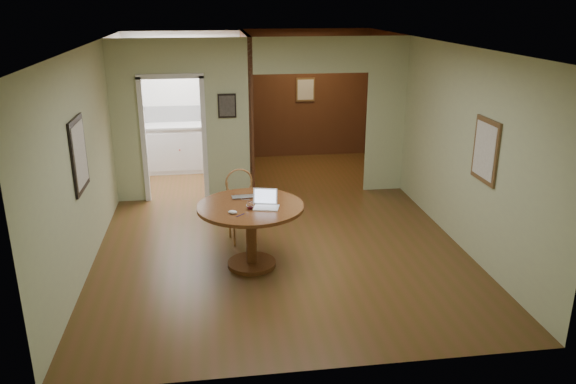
{
  "coord_description": "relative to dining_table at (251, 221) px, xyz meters",
  "views": [
    {
      "loc": [
        -0.89,
        -6.83,
        3.29
      ],
      "look_at": [
        0.04,
        -0.2,
        0.97
      ],
      "focal_mm": 35.0,
      "sensor_mm": 36.0,
      "label": 1
    }
  ],
  "objects": [
    {
      "name": "mouse",
      "position": [
        -0.23,
        -0.28,
        0.24
      ],
      "size": [
        0.12,
        0.09,
        0.05
      ],
      "primitive_type": "ellipsoid",
      "rotation": [
        0.0,
        0.0,
        -0.28
      ],
      "color": "white",
      "rests_on": "dining_table"
    },
    {
      "name": "closed_laptop",
      "position": [
        -0.06,
        0.23,
        0.23
      ],
      "size": [
        0.33,
        0.23,
        0.02
      ],
      "primitive_type": "imported",
      "rotation": [
        0.0,
        0.0,
        0.07
      ],
      "color": "#A8A9AD",
      "rests_on": "dining_table"
    },
    {
      "name": "open_laptop",
      "position": [
        0.19,
        -0.08,
        0.28
      ],
      "size": [
        0.35,
        0.33,
        0.21
      ],
      "rotation": [
        0.0,
        0.0,
        -0.24
      ],
      "color": "white",
      "rests_on": "dining_table"
    },
    {
      "name": "chair",
      "position": [
        -0.07,
        0.89,
        -0.05
      ],
      "size": [
        0.5,
        0.5,
        1.02
      ],
      "rotation": [
        0.0,
        0.0,
        0.16
      ],
      "color": "olive",
      "rests_on": "ground"
    },
    {
      "name": "pen",
      "position": [
        -0.15,
        -0.34,
        0.22
      ],
      "size": [
        0.11,
        0.1,
        0.01
      ],
      "primitive_type": "cylinder",
      "rotation": [
        0.0,
        1.57,
        0.72
      ],
      "color": "#0C115A",
      "rests_on": "dining_table"
    },
    {
      "name": "kitchen_cabinet",
      "position": [
        -0.91,
        4.45,
        -0.15
      ],
      "size": [
        2.06,
        0.6,
        0.94
      ],
      "color": "white",
      "rests_on": "ground"
    },
    {
      "name": "dining_table",
      "position": [
        0.0,
        0.0,
        0.0
      ],
      "size": [
        1.34,
        1.34,
        0.84
      ],
      "rotation": [
        0.0,
        0.0,
        0.16
      ],
      "color": "brown",
      "rests_on": "ground"
    },
    {
      "name": "wine_glass",
      "position": [
        -0.02,
        -0.15,
        0.27
      ],
      "size": [
        0.09,
        0.09,
        0.1
      ],
      "primitive_type": null,
      "color": "white",
      "rests_on": "dining_table"
    },
    {
      "name": "grocery_bag",
      "position": [
        -0.16,
        4.45,
        0.47
      ],
      "size": [
        0.32,
        0.28,
        0.3
      ],
      "primitive_type": "ellipsoid",
      "rotation": [
        0.0,
        0.0,
        0.09
      ],
      "color": "beige",
      "rests_on": "kitchen_cabinet"
    },
    {
      "name": "floor",
      "position": [
        0.44,
        0.25,
        -0.62
      ],
      "size": [
        5.0,
        5.0,
        0.0
      ],
      "primitive_type": "plane",
      "color": "#4E3616",
      "rests_on": "ground"
    },
    {
      "name": "room_shell",
      "position": [
        -0.03,
        3.35,
        0.67
      ],
      "size": [
        5.2,
        7.5,
        5.0
      ],
      "color": "silver",
      "rests_on": "ground"
    }
  ]
}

